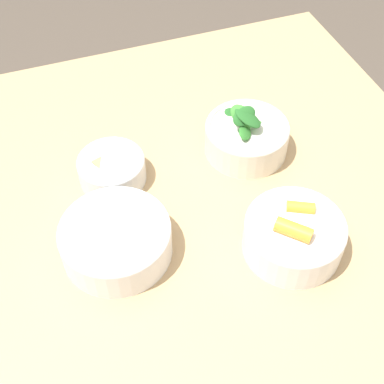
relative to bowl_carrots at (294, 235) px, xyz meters
name	(u,v)px	position (x,y,z in m)	size (l,w,h in m)	color
dining_table	(169,260)	(0.17, -0.12, -0.16)	(1.04, 0.98, 0.78)	tan
bowl_carrots	(294,235)	(0.00, 0.00, 0.00)	(0.15, 0.15, 0.08)	white
bowl_greens	(246,136)	(-0.02, -0.23, 0.00)	(0.15, 0.15, 0.10)	silver
bowl_beans_hotdog	(116,240)	(0.26, -0.09, -0.01)	(0.17, 0.17, 0.06)	white
bowl_cookies	(112,168)	(0.23, -0.24, -0.01)	(0.12, 0.12, 0.05)	silver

